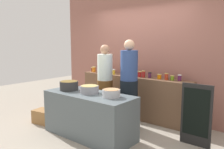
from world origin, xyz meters
name	(u,v)px	position (x,y,z in m)	size (l,w,h in m)	color
ground	(101,131)	(0.00, 0.00, 0.00)	(12.00, 12.00, 0.00)	gray
storefront_wall	(142,50)	(0.00, 1.45, 1.50)	(4.80, 0.12, 3.00)	#9B6256
display_shelf	(133,96)	(0.00, 1.10, 0.46)	(2.70, 0.36, 0.93)	brown
prep_table	(89,115)	(0.00, -0.30, 0.39)	(1.70, 0.70, 0.78)	#525E63
preserve_jar_0	(93,70)	(-1.26, 1.11, 0.98)	(0.07, 0.07, 0.10)	#7F340A
preserve_jar_1	(94,69)	(-1.16, 1.06, 1.00)	(0.09, 0.09, 0.14)	orange
preserve_jar_2	(99,70)	(-1.00, 1.07, 0.99)	(0.09, 0.09, 0.12)	#54265C
preserve_jar_3	(105,70)	(-0.90, 1.17, 0.99)	(0.09, 0.09, 0.12)	red
preserve_jar_4	(109,72)	(-0.64, 1.05, 0.99)	(0.07, 0.07, 0.11)	#C03811
preserve_jar_5	(114,72)	(-0.50, 1.04, 0.99)	(0.07, 0.07, 0.12)	gold
preserve_jar_6	(123,72)	(-0.33, 1.15, 0.98)	(0.08, 0.08, 0.10)	#CC6111
preserve_jar_7	(128,72)	(-0.19, 1.17, 1.00)	(0.07, 0.07, 0.14)	orange
preserve_jar_8	(129,73)	(-0.07, 1.05, 1.00)	(0.07, 0.07, 0.13)	#2E5A26
preserve_jar_9	(139,74)	(0.17, 1.10, 0.99)	(0.09, 0.09, 0.12)	red
preserve_jar_10	(143,74)	(0.27, 1.10, 1.00)	(0.08, 0.08, 0.15)	#A72420
preserve_jar_11	(150,75)	(0.41, 1.12, 0.99)	(0.07, 0.07, 0.12)	#4F2346
preserve_jar_12	(159,77)	(0.64, 1.12, 0.98)	(0.09, 0.09, 0.10)	orange
preserve_jar_13	(166,76)	(0.80, 1.11, 1.00)	(0.08, 0.08, 0.14)	#B0321B
preserve_jar_14	(172,78)	(0.91, 1.13, 0.98)	(0.08, 0.08, 0.10)	olive
preserve_jar_15	(180,78)	(1.05, 1.17, 0.99)	(0.08, 0.08, 0.12)	#551E47
cooking_pot_left	(69,86)	(-0.50, -0.33, 0.87)	(0.35, 0.35, 0.17)	#2D2D2D
cooking_pot_center	(89,89)	(-0.01, -0.28, 0.85)	(0.33, 0.33, 0.14)	gray
cooking_pot_right	(111,93)	(0.48, -0.26, 0.85)	(0.29, 0.29, 0.13)	#B7B7BC
cook_with_tongs	(105,87)	(-0.31, 0.49, 0.74)	(0.33, 0.33, 1.63)	brown
cook_in_cap	(129,88)	(0.31, 0.50, 0.79)	(0.35, 0.35, 1.73)	black
bread_crate	(44,116)	(-1.21, -0.42, 0.14)	(0.43, 0.31, 0.28)	olive
chalkboard_sign	(196,115)	(1.62, 0.51, 0.52)	(0.49, 0.05, 1.02)	black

